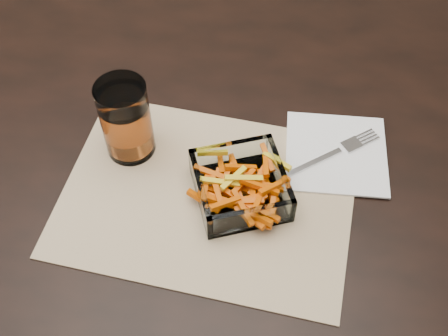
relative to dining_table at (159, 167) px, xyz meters
The scene contains 6 objects.
dining_table is the anchor object (origin of this frame).
placemat 0.18m from the dining_table, 45.43° to the right, with size 0.45×0.33×0.00m, color tan.
glass_bowl 0.22m from the dining_table, 32.61° to the right, with size 0.17×0.17×0.05m.
tumbler 0.16m from the dining_table, 135.87° to the right, with size 0.08×0.08×0.14m.
napkin 0.32m from the dining_table, ahead, with size 0.16×0.16×0.00m, color white.
fork 0.32m from the dining_table, ahead, with size 0.15×0.12×0.00m.
Camera 1 is at (0.20, -0.59, 1.49)m, focal length 45.00 mm.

